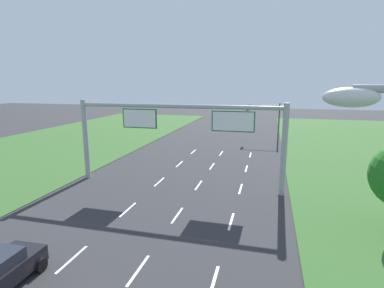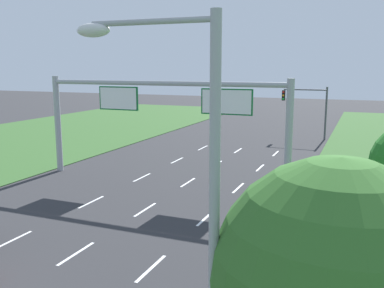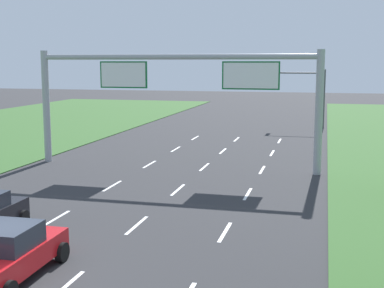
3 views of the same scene
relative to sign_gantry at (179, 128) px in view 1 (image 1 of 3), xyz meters
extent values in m
cube|color=white|center=(-1.95, -11.48, -4.89)|extent=(0.14, 2.40, 0.01)
cube|color=white|center=(-1.95, -5.48, -4.89)|extent=(0.14, 2.40, 0.01)
cube|color=white|center=(-1.95, 0.52, -4.89)|extent=(0.14, 2.40, 0.01)
cube|color=white|center=(-1.95, 6.52, -4.89)|extent=(0.14, 2.40, 0.01)
cube|color=white|center=(-1.95, 12.52, -4.89)|extent=(0.14, 2.40, 0.01)
cube|color=white|center=(1.55, -11.48, -4.89)|extent=(0.14, 2.40, 0.01)
cube|color=white|center=(1.55, -5.48, -4.89)|extent=(0.14, 2.40, 0.01)
cube|color=white|center=(1.55, 0.52, -4.89)|extent=(0.14, 2.40, 0.01)
cube|color=white|center=(1.55, 6.52, -4.89)|extent=(0.14, 2.40, 0.01)
cube|color=white|center=(1.55, 12.52, -4.89)|extent=(0.14, 2.40, 0.01)
cube|color=white|center=(5.05, -11.48, -4.89)|extent=(0.14, 2.40, 0.01)
cube|color=white|center=(5.05, -5.48, -4.89)|extent=(0.14, 2.40, 0.01)
cube|color=white|center=(5.05, 0.52, -4.89)|extent=(0.14, 2.40, 0.01)
cube|color=white|center=(5.05, 6.52, -4.89)|extent=(0.14, 2.40, 0.01)
cube|color=white|center=(5.05, 12.52, -4.89)|extent=(0.14, 2.40, 0.01)
cylinder|color=black|center=(-4.49, -12.74, -4.57)|extent=(0.24, 0.65, 0.64)
cylinder|color=black|center=(-2.66, -12.69, -4.57)|extent=(0.24, 0.65, 0.64)
cylinder|color=#9EA0A5|center=(-8.60, 0.00, -1.39)|extent=(0.44, 0.44, 7.00)
cylinder|color=#9EA0A5|center=(8.20, 0.00, -1.39)|extent=(0.44, 0.44, 7.00)
cylinder|color=#9EA0A5|center=(-0.20, 0.00, 1.71)|extent=(16.80, 0.32, 0.32)
cube|color=#0C5B28|center=(-3.35, 0.00, 0.65)|extent=(2.97, 0.12, 1.60)
cube|color=white|center=(-3.35, -0.06, 0.65)|extent=(2.81, 0.01, 1.44)
cube|color=#0C5B28|center=(4.35, 0.00, 0.65)|extent=(3.29, 0.12, 1.60)
cube|color=white|center=(4.35, -0.06, 0.65)|extent=(3.13, 0.01, 1.44)
cylinder|color=#47494F|center=(8.38, 21.87, -2.09)|extent=(0.20, 0.20, 5.60)
cylinder|color=#47494F|center=(6.13, 21.87, 0.36)|extent=(4.50, 0.14, 0.14)
cube|color=black|center=(3.88, 21.87, -0.29)|extent=(0.32, 0.36, 1.10)
sphere|color=red|center=(3.88, 21.67, 0.08)|extent=(0.22, 0.22, 0.22)
sphere|color=orange|center=(3.88, 21.67, -0.29)|extent=(0.22, 0.22, 0.22)
sphere|color=green|center=(3.88, 21.67, -0.66)|extent=(0.22, 0.22, 0.22)
ellipsoid|color=silver|center=(7.94, -18.81, 3.36)|extent=(0.64, 0.32, 0.24)
camera|label=1|loc=(7.01, -22.74, 3.53)|focal=28.00mm
camera|label=2|loc=(12.31, -25.08, 2.74)|focal=40.00mm
camera|label=3|loc=(8.52, -30.49, 1.43)|focal=50.00mm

